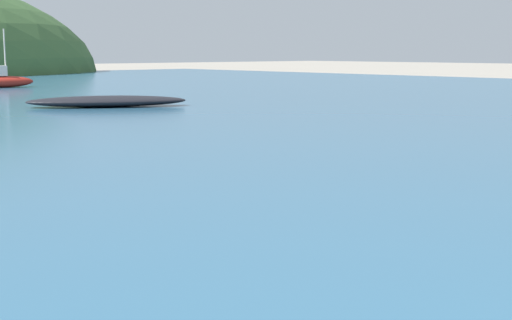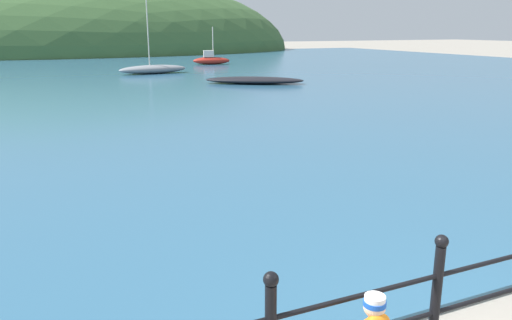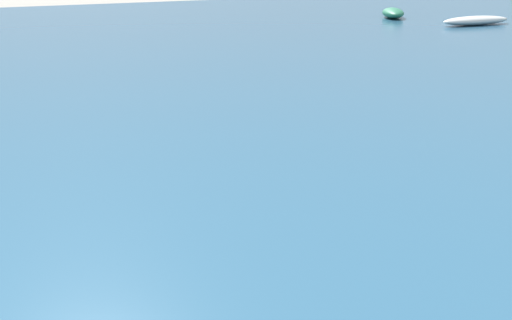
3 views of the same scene
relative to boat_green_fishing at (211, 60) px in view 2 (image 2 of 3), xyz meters
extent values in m
cube|color=#2D5B7A|center=(-9.92, -5.15, -0.42)|extent=(80.00, 60.00, 0.10)
ellipsoid|color=#3D6033|center=(-9.92, 28.63, -0.47)|extent=(60.69, 33.38, 19.82)
sphere|color=black|center=(-11.97, -35.65, 0.68)|extent=(0.12, 0.12, 0.12)
cylinder|color=black|center=(-10.32, -35.65, 0.08)|extent=(0.09, 0.09, 1.10)
sphere|color=black|center=(-10.32, -35.65, 0.68)|extent=(0.12, 0.12, 0.12)
cylinder|color=black|center=(-10.32, -35.65, 0.35)|extent=(6.60, 0.04, 0.04)
cylinder|color=black|center=(-10.32, -35.65, -0.02)|extent=(6.60, 0.04, 0.04)
sphere|color=beige|center=(-11.25, -35.95, 0.45)|extent=(0.17, 0.17, 0.17)
cylinder|color=#194CB2|center=(-11.25, -35.95, 0.48)|extent=(0.17, 0.17, 0.04)
cylinder|color=silver|center=(-11.25, -35.95, 0.52)|extent=(0.16, 0.16, 0.04)
ellipsoid|color=maroon|center=(0.02, -0.01, -0.08)|extent=(3.07, 1.63, 0.58)
cube|color=silver|center=(-0.19, 0.05, 0.47)|extent=(0.92, 0.70, 0.52)
cylinder|color=beige|center=(0.17, -0.04, 1.39)|extent=(0.07, 0.07, 2.34)
ellipsoid|color=gray|center=(-6.16, -6.39, -0.09)|extent=(4.57, 1.74, 0.55)
cylinder|color=beige|center=(-6.38, -6.42, 2.63)|extent=(0.07, 0.07, 4.90)
ellipsoid|color=black|center=(-2.68, -14.53, -0.18)|extent=(5.24, 3.95, 0.36)
camera|label=1|loc=(-14.98, -35.18, 1.45)|focal=50.00mm
camera|label=2|loc=(-13.44, -38.63, 2.48)|focal=35.00mm
camera|label=3|loc=(-5.02, -34.11, 2.26)|focal=42.00mm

